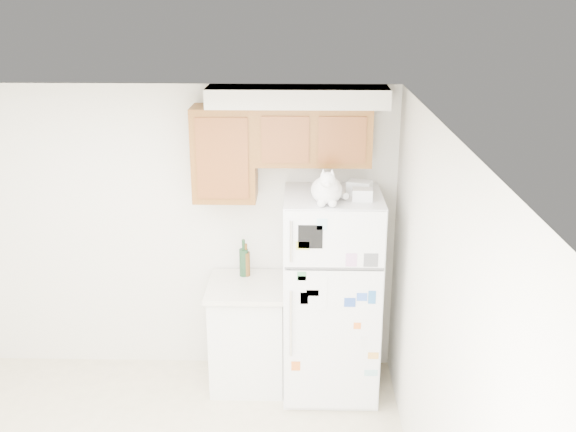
{
  "coord_description": "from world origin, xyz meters",
  "views": [
    {
      "loc": [
        1.12,
        -3.36,
        3.22
      ],
      "look_at": [
        1.01,
        1.55,
        1.55
      ],
      "focal_mm": 42.0,
      "sensor_mm": 36.0,
      "label": 1
    }
  ],
  "objects_px": {
    "bottle_green": "(244,258)",
    "storage_box_front": "(362,195)",
    "cat": "(327,189)",
    "storage_box_back": "(360,187)",
    "bottle_amber": "(246,260)",
    "base_counter": "(248,333)",
    "refrigerator": "(331,296)"
  },
  "relations": [
    {
      "from": "base_counter",
      "to": "bottle_amber",
      "type": "distance_m",
      "value": 0.62
    },
    {
      "from": "storage_box_front",
      "to": "bottle_green",
      "type": "height_order",
      "value": "storage_box_front"
    },
    {
      "from": "base_counter",
      "to": "refrigerator",
      "type": "bearing_deg",
      "value": -6.09
    },
    {
      "from": "cat",
      "to": "storage_box_back",
      "type": "height_order",
      "value": "cat"
    },
    {
      "from": "cat",
      "to": "bottle_amber",
      "type": "bearing_deg",
      "value": 146.46
    },
    {
      "from": "storage_box_back",
      "to": "refrigerator",
      "type": "bearing_deg",
      "value": -143.9
    },
    {
      "from": "refrigerator",
      "to": "storage_box_front",
      "type": "xyz_separation_m",
      "value": [
        0.21,
        -0.12,
        0.89
      ]
    },
    {
      "from": "base_counter",
      "to": "bottle_amber",
      "type": "height_order",
      "value": "bottle_amber"
    },
    {
      "from": "bottle_amber",
      "to": "base_counter",
      "type": "bearing_deg",
      "value": -83.73
    },
    {
      "from": "storage_box_back",
      "to": "bottle_amber",
      "type": "xyz_separation_m",
      "value": [
        -0.91,
        0.17,
        -0.69
      ]
    },
    {
      "from": "cat",
      "to": "storage_box_back",
      "type": "xyz_separation_m",
      "value": [
        0.26,
        0.26,
        -0.06
      ]
    },
    {
      "from": "cat",
      "to": "bottle_amber",
      "type": "xyz_separation_m",
      "value": [
        -0.65,
        0.43,
        -0.75
      ]
    },
    {
      "from": "storage_box_front",
      "to": "bottle_green",
      "type": "distance_m",
      "value": 1.2
    },
    {
      "from": "storage_box_back",
      "to": "storage_box_front",
      "type": "xyz_separation_m",
      "value": [
        0.01,
        -0.18,
        -0.01
      ]
    },
    {
      "from": "base_counter",
      "to": "cat",
      "type": "relative_size",
      "value": 2.18
    },
    {
      "from": "base_counter",
      "to": "bottle_green",
      "type": "relative_size",
      "value": 2.85
    },
    {
      "from": "storage_box_back",
      "to": "storage_box_front",
      "type": "distance_m",
      "value": 0.18
    },
    {
      "from": "cat",
      "to": "storage_box_front",
      "type": "bearing_deg",
      "value": 16.6
    },
    {
      "from": "refrigerator",
      "to": "bottle_green",
      "type": "distance_m",
      "value": 0.8
    },
    {
      "from": "bottle_amber",
      "to": "bottle_green",
      "type": "bearing_deg",
      "value": -178.68
    },
    {
      "from": "storage_box_front",
      "to": "cat",
      "type": "bearing_deg",
      "value": -160.53
    },
    {
      "from": "cat",
      "to": "bottle_green",
      "type": "height_order",
      "value": "cat"
    },
    {
      "from": "bottle_green",
      "to": "storage_box_front",
      "type": "bearing_deg",
      "value": -20.48
    },
    {
      "from": "base_counter",
      "to": "storage_box_front",
      "type": "height_order",
      "value": "storage_box_front"
    },
    {
      "from": "refrigerator",
      "to": "storage_box_back",
      "type": "distance_m",
      "value": 0.92
    },
    {
      "from": "cat",
      "to": "bottle_amber",
      "type": "distance_m",
      "value": 1.08
    },
    {
      "from": "refrigerator",
      "to": "base_counter",
      "type": "bearing_deg",
      "value": 173.91
    },
    {
      "from": "bottle_amber",
      "to": "cat",
      "type": "bearing_deg",
      "value": -33.54
    },
    {
      "from": "refrigerator",
      "to": "base_counter",
      "type": "height_order",
      "value": "refrigerator"
    },
    {
      "from": "storage_box_front",
      "to": "bottle_green",
      "type": "xyz_separation_m",
      "value": [
        -0.94,
        0.35,
        -0.66
      ]
    },
    {
      "from": "cat",
      "to": "bottle_green",
      "type": "relative_size",
      "value": 1.31
    },
    {
      "from": "storage_box_back",
      "to": "bottle_green",
      "type": "height_order",
      "value": "storage_box_back"
    }
  ]
}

